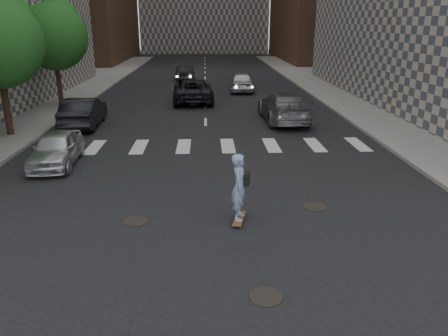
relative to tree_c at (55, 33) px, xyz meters
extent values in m
plane|color=black|center=(9.45, -19.14, -4.65)|extent=(160.00, 160.00, 0.00)
cube|color=gray|center=(23.95, 0.86, -4.57)|extent=(13.00, 80.00, 0.15)
cube|color=black|center=(20.65, -5.14, -2.65)|extent=(0.30, 18.00, 4.00)
cylinder|color=#382619|center=(-0.05, -8.14, -3.10)|extent=(0.32, 0.32, 2.80)
sphere|color=#21511B|center=(0.15, -7.54, 0.70)|extent=(2.80, 2.80, 2.80)
cylinder|color=#382619|center=(-0.05, -0.14, -3.10)|extent=(0.32, 0.32, 2.80)
sphere|color=#21511B|center=(-0.05, -0.14, -0.20)|extent=(4.20, 4.20, 4.20)
sphere|color=#21511B|center=(0.15, 0.46, 0.70)|extent=(2.80, 2.80, 2.80)
cylinder|color=black|center=(10.65, -21.64, -4.64)|extent=(0.70, 0.70, 0.02)
cylinder|color=black|center=(7.45, -17.94, -4.64)|extent=(0.70, 0.70, 0.02)
cylinder|color=black|center=(12.75, -17.14, -4.64)|extent=(0.70, 0.70, 0.02)
cube|color=brown|center=(10.38, -18.06, -4.55)|extent=(0.47, 1.03, 0.02)
cylinder|color=#2F9A63|center=(10.21, -18.39, -4.61)|extent=(0.05, 0.07, 0.07)
cylinder|color=#2F9A63|center=(10.38, -18.43, -4.61)|extent=(0.05, 0.07, 0.07)
cylinder|color=#2F9A63|center=(10.37, -17.70, -4.61)|extent=(0.05, 0.07, 0.07)
cylinder|color=#2F9A63|center=(10.54, -17.74, -4.61)|extent=(0.05, 0.07, 0.07)
imported|color=#7F90BA|center=(10.38, -18.06, -3.59)|extent=(0.60, 0.77, 1.89)
cube|color=black|center=(10.59, -18.05, -3.36)|extent=(0.18, 0.33, 0.36)
imported|color=silver|center=(3.62, -12.58, -3.99)|extent=(1.77, 3.96, 1.32)
imported|color=black|center=(2.95, -5.94, -3.87)|extent=(1.80, 4.76, 1.55)
imported|color=slate|center=(13.85, -5.14, -3.82)|extent=(2.47, 5.73, 1.64)
imported|color=black|center=(8.59, 1.30, -3.85)|extent=(2.91, 5.86, 1.60)
imported|color=#A9AAB0|center=(12.40, 6.09, -3.84)|extent=(2.17, 4.82, 1.61)
imported|color=black|center=(7.53, 12.86, -3.93)|extent=(2.04, 4.52, 1.44)
camera|label=1|loc=(9.48, -29.23, 0.73)|focal=35.00mm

